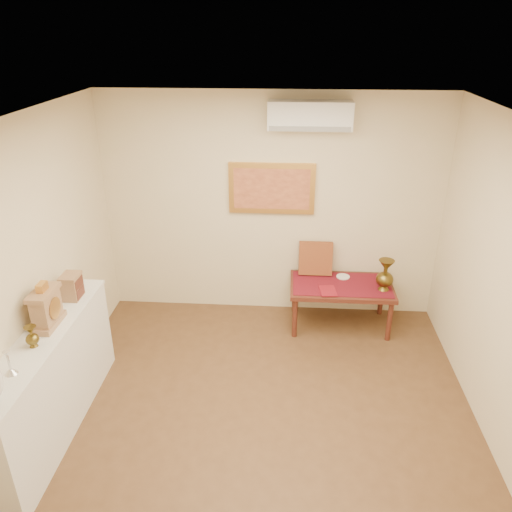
# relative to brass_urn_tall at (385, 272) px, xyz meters

# --- Properties ---
(floor) EXTENTS (4.50, 4.50, 0.00)m
(floor) POSITION_rel_brass_urn_tall_xyz_m (-1.32, -1.78, -0.78)
(floor) COLOR brown
(floor) RESTS_ON ground
(ceiling) EXTENTS (4.50, 4.50, 0.00)m
(ceiling) POSITION_rel_brass_urn_tall_xyz_m (-1.32, -1.78, 1.92)
(ceiling) COLOR white
(ceiling) RESTS_ON ground
(wall_back) EXTENTS (4.00, 0.02, 2.70)m
(wall_back) POSITION_rel_brass_urn_tall_xyz_m (-1.32, 0.47, 0.57)
(wall_back) COLOR beige
(wall_back) RESTS_ON ground
(wall_left) EXTENTS (0.02, 4.50, 2.70)m
(wall_left) POSITION_rel_brass_urn_tall_xyz_m (-3.32, -1.78, 0.57)
(wall_left) COLOR beige
(wall_left) RESTS_ON ground
(candlestick) EXTENTS (0.09, 0.09, 0.20)m
(candlestick) POSITION_rel_brass_urn_tall_xyz_m (-3.14, -2.28, 0.30)
(candlestick) COLOR silver
(candlestick) RESTS_ON display_ledge
(brass_urn_small) EXTENTS (0.11, 0.11, 0.24)m
(brass_urn_small) POSITION_rel_brass_urn_tall_xyz_m (-3.14, -1.93, 0.32)
(brass_urn_small) COLOR brown
(brass_urn_small) RESTS_ON display_ledge
(table_cloth) EXTENTS (1.14, 0.59, 0.01)m
(table_cloth) POSITION_rel_brass_urn_tall_xyz_m (-0.47, 0.10, -0.23)
(table_cloth) COLOR maroon
(table_cloth) RESTS_ON low_table
(brass_urn_tall) EXTENTS (0.20, 0.20, 0.45)m
(brass_urn_tall) POSITION_rel_brass_urn_tall_xyz_m (0.00, 0.00, 0.00)
(brass_urn_tall) COLOR brown
(brass_urn_tall) RESTS_ON table_cloth
(plate) EXTENTS (0.16, 0.16, 0.01)m
(plate) POSITION_rel_brass_urn_tall_xyz_m (-0.44, 0.27, -0.22)
(plate) COLOR silver
(plate) RESTS_ON table_cloth
(menu) EXTENTS (0.20, 0.27, 0.01)m
(menu) POSITION_rel_brass_urn_tall_xyz_m (-0.64, -0.09, -0.22)
(menu) COLOR maroon
(menu) RESTS_ON table_cloth
(cushion) EXTENTS (0.40, 0.18, 0.41)m
(cushion) POSITION_rel_brass_urn_tall_xyz_m (-0.77, 0.36, -0.02)
(cushion) COLOR maroon
(cushion) RESTS_ON table_cloth
(display_ledge) EXTENTS (0.37, 2.02, 0.98)m
(display_ledge) POSITION_rel_brass_urn_tall_xyz_m (-3.14, -1.78, -0.29)
(display_ledge) COLOR silver
(display_ledge) RESTS_ON floor
(mantel_clock) EXTENTS (0.17, 0.36, 0.41)m
(mantel_clock) POSITION_rel_brass_urn_tall_xyz_m (-3.14, -1.62, 0.37)
(mantel_clock) COLOR #9E7551
(mantel_clock) RESTS_ON display_ledge
(wooden_chest) EXTENTS (0.16, 0.21, 0.24)m
(wooden_chest) POSITION_rel_brass_urn_tall_xyz_m (-3.13, -1.14, 0.32)
(wooden_chest) COLOR #9E7551
(wooden_chest) RESTS_ON display_ledge
(low_table) EXTENTS (1.20, 0.70, 0.55)m
(low_table) POSITION_rel_brass_urn_tall_xyz_m (-0.47, 0.10, -0.30)
(low_table) COLOR #552419
(low_table) RESTS_ON floor
(painting) EXTENTS (1.00, 0.06, 0.60)m
(painting) POSITION_rel_brass_urn_tall_xyz_m (-1.32, 0.44, 0.82)
(painting) COLOR gold
(painting) RESTS_ON wall_back
(ac_unit) EXTENTS (0.90, 0.25, 0.30)m
(ac_unit) POSITION_rel_brass_urn_tall_xyz_m (-0.92, 0.33, 1.67)
(ac_unit) COLOR white
(ac_unit) RESTS_ON wall_back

